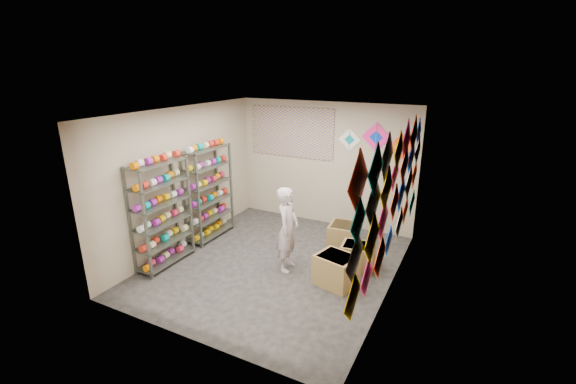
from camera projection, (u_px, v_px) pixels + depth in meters
The scene contains 12 objects.
ground at pixel (276, 264), 6.93m from camera, with size 4.50×4.50×0.00m, color black.
room_walls at pixel (275, 177), 6.41m from camera, with size 4.50×4.50×4.50m.
shelf_rack_front at pixel (162, 214), 6.68m from camera, with size 0.40×1.10×1.90m, color #4C5147.
shelf_rack_back at pixel (209, 193), 7.78m from camera, with size 0.40×1.10×1.90m, color #4C5147.
string_spools at pixel (187, 198), 7.20m from camera, with size 0.12×2.36×0.12m.
kite_wall_display at pixel (394, 192), 5.53m from camera, with size 0.06×4.29×2.08m.
back_wall_kites at pixel (376, 141), 7.73m from camera, with size 1.56×0.02×0.72m.
poster at pixel (291, 132), 8.53m from camera, with size 2.00×0.01×1.10m, color #534494.
shopkeeper at pixel (287, 229), 6.56m from camera, with size 0.44×0.59×1.50m, color beige.
carton_a at pixel (336, 270), 6.23m from camera, with size 0.61×0.51×0.51m, color brown.
carton_b at pixel (358, 256), 6.73m from camera, with size 0.56×0.46×0.46m, color brown.
carton_c at pixel (343, 236), 7.47m from camera, with size 0.52×0.57×0.50m, color brown.
Camera 1 is at (3.00, -5.40, 3.41)m, focal length 24.00 mm.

